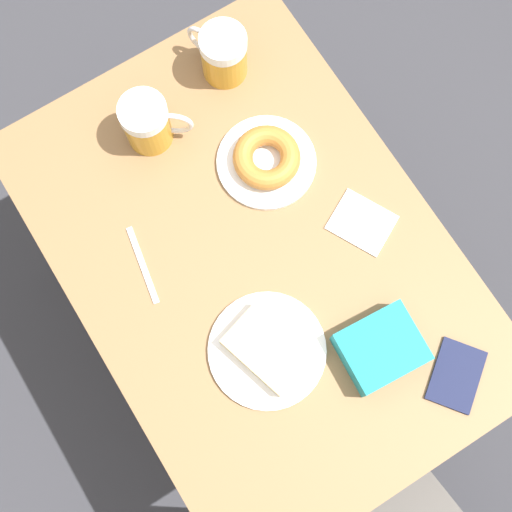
# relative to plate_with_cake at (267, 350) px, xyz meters

# --- Properties ---
(ground_plane) EXTENTS (8.00, 8.00, 0.00)m
(ground_plane) POSITION_rel_plate_with_cake_xyz_m (-0.08, -0.17, -0.77)
(ground_plane) COLOR #333338
(table) EXTENTS (0.71, 1.03, 0.76)m
(table) POSITION_rel_plate_with_cake_xyz_m (-0.08, -0.17, -0.09)
(table) COLOR olive
(table) RESTS_ON ground_plane
(plate_with_cake) EXTENTS (0.23, 0.23, 0.04)m
(plate_with_cake) POSITION_rel_plate_with_cake_xyz_m (0.00, 0.00, 0.00)
(plate_with_cake) COLOR white
(plate_with_cake) RESTS_ON table
(plate_with_donut) EXTENTS (0.21, 0.21, 0.05)m
(plate_with_donut) POSITION_rel_plate_with_cake_xyz_m (-0.20, -0.33, 0.01)
(plate_with_donut) COLOR white
(plate_with_donut) RESTS_ON table
(beer_mug_left) EXTENTS (0.10, 0.14, 0.12)m
(beer_mug_left) POSITION_rel_plate_with_cake_xyz_m (-0.24, -0.56, 0.05)
(beer_mug_left) COLOR #C68C23
(beer_mug_left) RESTS_ON table
(beer_mug_center) EXTENTS (0.13, 0.11, 0.12)m
(beer_mug_center) POSITION_rel_plate_with_cake_xyz_m (-0.04, -0.51, 0.05)
(beer_mug_center) COLOR #C68C23
(beer_mug_center) RESTS_ON table
(napkin_folded) EXTENTS (0.14, 0.15, 0.00)m
(napkin_folded) POSITION_rel_plate_with_cake_xyz_m (-0.30, -0.12, -0.01)
(napkin_folded) COLOR white
(napkin_folded) RESTS_ON table
(fork) EXTENTS (0.04, 0.17, 0.00)m
(fork) POSITION_rel_plate_with_cake_xyz_m (0.12, -0.27, -0.01)
(fork) COLOR silver
(fork) RESTS_ON table
(passport_near_edge) EXTENTS (0.15, 0.15, 0.01)m
(passport_near_edge) POSITION_rel_plate_with_cake_xyz_m (-0.28, 0.23, -0.01)
(passport_near_edge) COLOR #141938
(passport_near_edge) RESTS_ON table
(blue_pouch) EXTENTS (0.16, 0.14, 0.06)m
(blue_pouch) POSITION_rel_plate_with_cake_xyz_m (-0.18, 0.11, 0.01)
(blue_pouch) COLOR teal
(blue_pouch) RESTS_ON table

